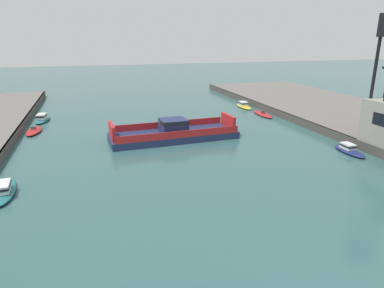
# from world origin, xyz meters

# --- Properties ---
(chain_ferry) EXTENTS (20.78, 7.87, 3.32)m
(chain_ferry) POSITION_xyz_m (-0.21, 38.38, 1.03)
(chain_ferry) COLOR navy
(chain_ferry) RESTS_ON ground
(moored_boat_near_left) EXTENTS (3.18, 7.74, 1.41)m
(moored_boat_near_left) POSITION_xyz_m (-22.47, 23.71, 0.52)
(moored_boat_near_left) COLOR #237075
(moored_boat_near_left) RESTS_ON ground
(moored_boat_near_right) EXTENTS (2.62, 7.21, 1.29)m
(moored_boat_near_right) POSITION_xyz_m (22.06, 59.21, 0.48)
(moored_boat_near_right) COLOR yellow
(moored_boat_near_right) RESTS_ON ground
(moored_boat_mid_left) EXTENTS (3.08, 7.45, 1.51)m
(moored_boat_mid_left) POSITION_xyz_m (-22.02, 57.99, 0.56)
(moored_boat_mid_left) COLOR #237075
(moored_boat_mid_left) RESTS_ON ground
(moored_boat_mid_right) EXTENTS (2.47, 7.75, 0.95)m
(moored_boat_mid_right) POSITION_xyz_m (22.27, 50.14, 0.23)
(moored_boat_mid_right) COLOR red
(moored_boat_mid_right) RESTS_ON ground
(moored_boat_far_left) EXTENTS (2.13, 5.95, 1.28)m
(moored_boat_far_left) POSITION_xyz_m (22.19, 24.37, 0.47)
(moored_boat_far_left) COLOR navy
(moored_boat_far_left) RESTS_ON ground
(moored_boat_upstream_b) EXTENTS (2.91, 6.69, 1.06)m
(moored_boat_upstream_b) POSITION_xyz_m (-22.52, 49.36, 0.29)
(moored_boat_upstream_b) COLOR red
(moored_boat_upstream_b) RESTS_ON ground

